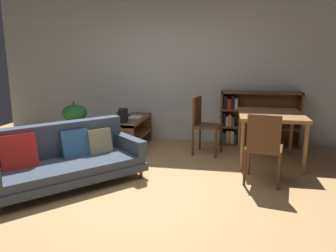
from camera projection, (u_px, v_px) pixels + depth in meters
ground_plane at (128, 193)px, 3.81m from camera, size 8.16×8.16×0.00m
back_wall_panel at (169, 70)px, 6.13m from camera, size 6.80×0.10×2.70m
fabric_couch at (63, 158)px, 4.08m from camera, size 1.89×1.96×0.74m
media_console at (132, 134)px, 5.62m from camera, size 0.41×1.22×0.54m
open_laptop at (131, 116)px, 5.64m from camera, size 0.41×0.31×0.11m
desk_speaker at (123, 115)px, 5.21m from camera, size 0.15×0.15×0.22m
potted_floor_plant at (75, 123)px, 5.57m from camera, size 0.42×0.42×0.85m
dining_table at (270, 118)px, 4.85m from camera, size 0.93×1.12×0.76m
dining_chair_near at (204, 122)px, 5.29m from camera, size 0.50×0.48×0.95m
dining_chair_far at (264, 145)px, 3.99m from camera, size 0.51×0.52×0.91m
bookshelf at (254, 119)px, 5.86m from camera, size 1.40×0.30×0.99m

